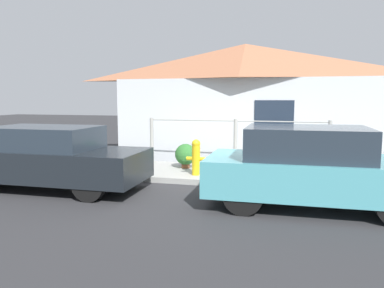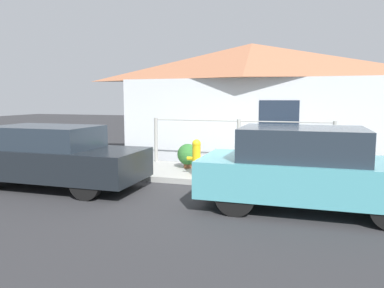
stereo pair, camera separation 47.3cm
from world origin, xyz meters
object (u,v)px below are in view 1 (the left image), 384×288
at_px(car_right, 312,167).
at_px(potted_plant_by_fence, 126,155).
at_px(potted_plant_near_hydrant, 186,155).
at_px(fire_hydrant, 196,156).
at_px(car_left, 50,158).

height_order(car_right, potted_plant_by_fence, car_right).
bearing_deg(potted_plant_near_hydrant, fire_hydrant, -58.90).
bearing_deg(car_left, potted_plant_near_hydrant, 45.41).
height_order(car_right, potted_plant_near_hydrant, car_right).
bearing_deg(car_right, potted_plant_by_fence, 151.14).
relative_size(car_left, potted_plant_by_fence, 8.43).
distance_m(car_right, potted_plant_near_hydrant, 3.87).
relative_size(fire_hydrant, potted_plant_by_fence, 1.78).
xyz_separation_m(car_left, car_right, (5.37, -0.00, 0.04)).
bearing_deg(car_right, potted_plant_near_hydrant, 140.80).
xyz_separation_m(car_left, potted_plant_near_hydrant, (2.35, 2.41, -0.21)).
height_order(fire_hydrant, potted_plant_by_fence, fire_hydrant).
relative_size(car_left, potted_plant_near_hydrant, 6.35).
bearing_deg(fire_hydrant, car_right, -32.52).
bearing_deg(potted_plant_by_fence, car_left, -103.09).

